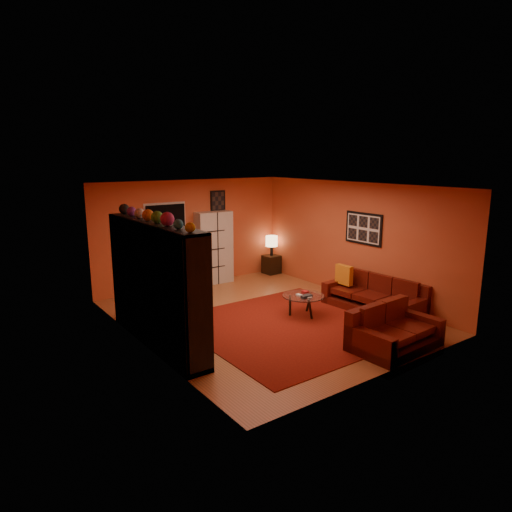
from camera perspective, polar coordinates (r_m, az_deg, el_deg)
floor at (r=9.21m, az=1.06°, el=-7.59°), size 6.00×6.00×0.00m
ceiling at (r=8.68m, az=1.13°, el=8.77°), size 6.00×6.00×0.00m
wall_back at (r=11.36m, az=-8.02°, el=2.87°), size 6.00×0.00×6.00m
wall_front at (r=6.77m, az=16.53°, el=-3.93°), size 6.00×0.00×6.00m
wall_left at (r=7.66m, az=-14.05°, el=-1.93°), size 0.00×6.00×6.00m
wall_right at (r=10.52m, az=12.07°, el=1.98°), size 0.00×6.00×6.00m
rug at (r=8.76m, az=4.37°, el=-8.67°), size 3.60×3.60×0.01m
doorway at (r=11.07m, az=-11.09°, el=1.05°), size 0.95×0.10×2.04m
wall_art_right at (r=10.26m, az=13.30°, el=3.36°), size 0.03×1.00×0.70m
wall_art_back at (r=11.61m, az=-4.79°, el=6.89°), size 0.42×0.03×0.52m
entertainment_unit at (r=7.81m, az=-12.43°, el=-3.48°), size 0.45×3.00×2.10m
tv at (r=7.89m, az=-12.23°, el=-3.75°), size 0.95×0.12×0.54m
sofa at (r=9.84m, az=14.77°, el=-4.95°), size 1.00×2.17×0.85m
loveseat at (r=8.06m, az=16.53°, el=-8.93°), size 1.57×0.99×0.85m
throw_pillow at (r=10.08m, az=10.95°, el=-2.32°), size 0.12×0.42×0.42m
coffee_table at (r=9.20m, az=5.92°, el=-5.20°), size 0.84×0.84×0.42m
storage_cabinet at (r=11.50m, az=-5.29°, el=1.06°), size 0.92×0.45×1.81m
bowl_chair at (r=10.93m, az=-8.78°, el=-2.93°), size 0.67×0.67×0.54m
side_table at (r=12.50m, az=1.94°, el=-1.06°), size 0.42×0.42×0.50m
table_lamp at (r=12.37m, az=1.96°, el=1.82°), size 0.33×0.33×0.54m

